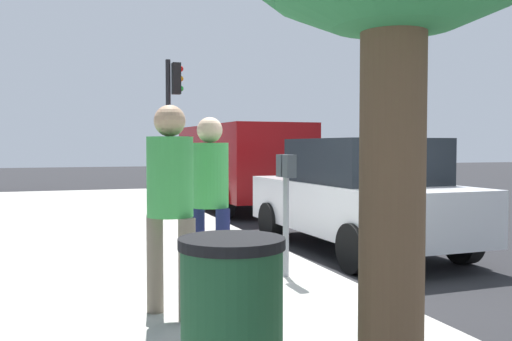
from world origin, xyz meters
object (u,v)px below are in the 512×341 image
parked_sedan_near (358,194)px  parked_van_far (240,161)px  traffic_signal (172,108)px  pedestrian_at_meter (210,187)px  parking_meter (286,189)px  pedestrian_bystander (170,190)px  trash_bin (232,329)px

parked_sedan_near → parked_van_far: size_ratio=0.85×
traffic_signal → pedestrian_at_meter: bearing=172.1°
parking_meter → traffic_signal: 7.93m
parking_meter → parked_sedan_near: bearing=-46.6°
pedestrian_at_meter → parked_sedan_near: bearing=8.1°
parking_meter → parked_sedan_near: 2.73m
parked_sedan_near → pedestrian_bystander: bearing=130.1°
pedestrian_at_meter → pedestrian_bystander: 1.03m
pedestrian_at_meter → parking_meter: bearing=-13.5°
parked_van_far → traffic_signal: traffic_signal is taller
parking_meter → traffic_signal: traffic_signal is taller
parking_meter → parked_van_far: size_ratio=0.27×
parking_meter → traffic_signal: (7.81, -0.15, 1.41)m
parking_meter → pedestrian_at_meter: 0.99m
pedestrian_at_meter → parked_sedan_near: size_ratio=0.41×
parking_meter → pedestrian_at_meter: pedestrian_at_meter is taller
pedestrian_at_meter → pedestrian_bystander: (-0.86, 0.58, 0.04)m
pedestrian_bystander → traffic_signal: bearing=46.2°
parked_van_far → trash_bin: parked_van_far is taller
parked_sedan_near → trash_bin: parked_sedan_near is taller
trash_bin → parking_meter: bearing=-26.8°
pedestrian_bystander → traffic_signal: 9.16m
traffic_signal → trash_bin: size_ratio=3.56×
traffic_signal → parked_sedan_near: bearing=-163.0°
parked_sedan_near → parked_van_far: (6.23, 0.00, 0.36)m
pedestrian_bystander → trash_bin: bearing=-123.9°
pedestrian_bystander → traffic_signal: size_ratio=0.52×
parking_meter → pedestrian_at_meter: size_ratio=0.78×
parking_meter → trash_bin: (-3.10, 1.57, -0.51)m
pedestrian_bystander → parked_van_far: (9.19, -3.51, -0.01)m
pedestrian_bystander → traffic_signal: traffic_signal is taller
parking_meter → trash_bin: parking_meter is taller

